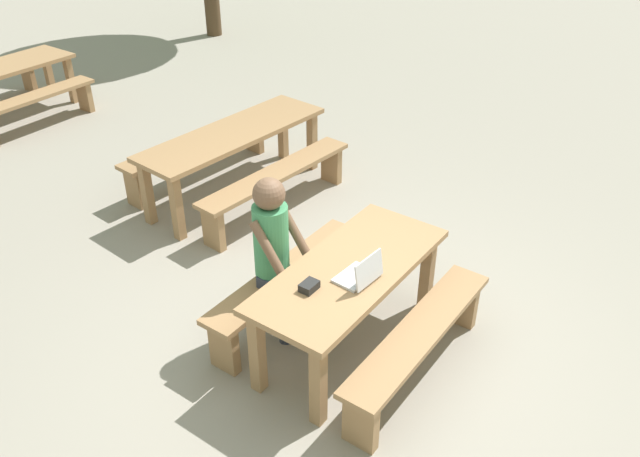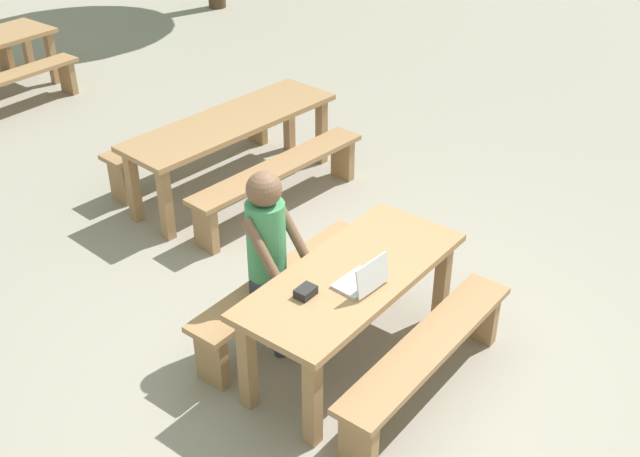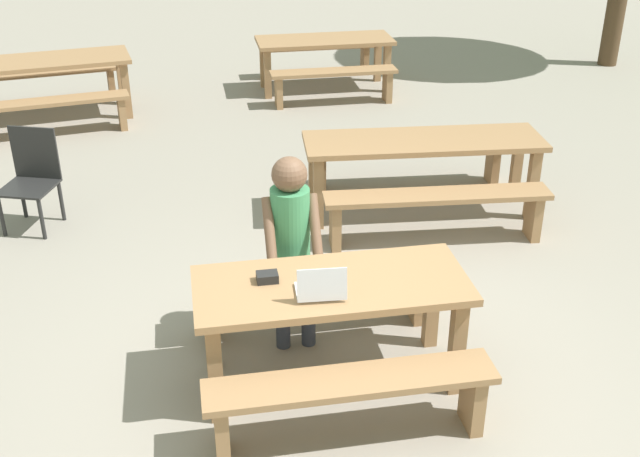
{
  "view_description": "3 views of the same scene",
  "coord_description": "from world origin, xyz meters",
  "px_view_note": "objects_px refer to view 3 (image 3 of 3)",
  "views": [
    {
      "loc": [
        -3.25,
        -2.08,
        3.52
      ],
      "look_at": [
        -0.03,
        0.25,
        1.0
      ],
      "focal_mm": 36.75,
      "sensor_mm": 36.0,
      "label": 1
    },
    {
      "loc": [
        -3.41,
        -2.39,
        3.67
      ],
      "look_at": [
        -0.03,
        0.25,
        1.0
      ],
      "focal_mm": 43.79,
      "sensor_mm": 36.0,
      "label": 2
    },
    {
      "loc": [
        -0.81,
        -4.1,
        3.28
      ],
      "look_at": [
        -0.03,
        0.25,
        1.0
      ],
      "focal_mm": 44.13,
      "sensor_mm": 36.0,
      "label": 3
    }
  ],
  "objects_px": {
    "picnic_table_rear": "(39,68)",
    "picnic_table_front": "(331,299)",
    "laptop": "(321,288)",
    "small_pouch": "(267,277)",
    "person_seated": "(291,236)",
    "plastic_chair": "(32,177)",
    "picnic_table_mid": "(325,47)",
    "picnic_table_distant": "(423,150)"
  },
  "relations": [
    {
      "from": "picnic_table_rear",
      "to": "picnic_table_front",
      "type": "bearing_deg",
      "value": -74.87
    },
    {
      "from": "laptop",
      "to": "small_pouch",
      "type": "xyz_separation_m",
      "value": [
        -0.3,
        0.23,
        -0.03
      ]
    },
    {
      "from": "person_seated",
      "to": "plastic_chair",
      "type": "bearing_deg",
      "value": 133.43
    },
    {
      "from": "picnic_table_front",
      "to": "person_seated",
      "type": "height_order",
      "value": "person_seated"
    },
    {
      "from": "picnic_table_front",
      "to": "picnic_table_rear",
      "type": "height_order",
      "value": "picnic_table_rear"
    },
    {
      "from": "picnic_table_front",
      "to": "plastic_chair",
      "type": "distance_m",
      "value": 3.5
    },
    {
      "from": "picnic_table_front",
      "to": "laptop",
      "type": "height_order",
      "value": "laptop"
    },
    {
      "from": "plastic_chair",
      "to": "small_pouch",
      "type": "bearing_deg",
      "value": -35.75
    },
    {
      "from": "picnic_table_front",
      "to": "picnic_table_mid",
      "type": "bearing_deg",
      "value": 79.85
    },
    {
      "from": "picnic_table_front",
      "to": "plastic_chair",
      "type": "height_order",
      "value": "plastic_chair"
    },
    {
      "from": "laptop",
      "to": "person_seated",
      "type": "height_order",
      "value": "person_seated"
    },
    {
      "from": "person_seated",
      "to": "picnic_table_mid",
      "type": "distance_m",
      "value": 5.88
    },
    {
      "from": "small_pouch",
      "to": "picnic_table_distant",
      "type": "height_order",
      "value": "small_pouch"
    },
    {
      "from": "picnic_table_distant",
      "to": "picnic_table_mid",
      "type": "bearing_deg",
      "value": 97.06
    },
    {
      "from": "laptop",
      "to": "picnic_table_mid",
      "type": "height_order",
      "value": "laptop"
    },
    {
      "from": "picnic_table_front",
      "to": "small_pouch",
      "type": "bearing_deg",
      "value": 168.38
    },
    {
      "from": "person_seated",
      "to": "picnic_table_mid",
      "type": "xyz_separation_m",
      "value": [
        1.3,
        5.73,
        -0.2
      ]
    },
    {
      "from": "picnic_table_mid",
      "to": "picnic_table_front",
      "type": "bearing_deg",
      "value": -99.97
    },
    {
      "from": "person_seated",
      "to": "picnic_table_rear",
      "type": "bearing_deg",
      "value": 114.53
    },
    {
      "from": "picnic_table_mid",
      "to": "picnic_table_distant",
      "type": "distance_m",
      "value": 3.97
    },
    {
      "from": "laptop",
      "to": "person_seated",
      "type": "relative_size",
      "value": 0.23
    },
    {
      "from": "laptop",
      "to": "picnic_table_front",
      "type": "bearing_deg",
      "value": -118.63
    },
    {
      "from": "laptop",
      "to": "person_seated",
      "type": "distance_m",
      "value": 0.71
    },
    {
      "from": "picnic_table_rear",
      "to": "picnic_table_distant",
      "type": "bearing_deg",
      "value": -50.05
    },
    {
      "from": "picnic_table_front",
      "to": "picnic_table_mid",
      "type": "distance_m",
      "value": 6.39
    },
    {
      "from": "plastic_chair",
      "to": "picnic_table_rear",
      "type": "bearing_deg",
      "value": 115.45
    },
    {
      "from": "laptop",
      "to": "picnic_table_distant",
      "type": "xyz_separation_m",
      "value": [
        1.4,
        2.48,
        -0.18
      ]
    },
    {
      "from": "picnic_table_rear",
      "to": "picnic_table_distant",
      "type": "relative_size",
      "value": 1.01
    },
    {
      "from": "laptop",
      "to": "small_pouch",
      "type": "relative_size",
      "value": 2.34
    },
    {
      "from": "laptop",
      "to": "plastic_chair",
      "type": "distance_m",
      "value": 3.57
    },
    {
      "from": "picnic_table_rear",
      "to": "laptop",
      "type": "bearing_deg",
      "value": -76.2
    },
    {
      "from": "picnic_table_mid",
      "to": "picnic_table_distant",
      "type": "relative_size",
      "value": 0.82
    },
    {
      "from": "plastic_chair",
      "to": "picnic_table_mid",
      "type": "height_order",
      "value": "plastic_chair"
    },
    {
      "from": "small_pouch",
      "to": "person_seated",
      "type": "xyz_separation_m",
      "value": [
        0.22,
        0.48,
        0.02
      ]
    },
    {
      "from": "picnic_table_rear",
      "to": "plastic_chair",
      "type": "bearing_deg",
      "value": -92.87
    },
    {
      "from": "small_pouch",
      "to": "picnic_table_rear",
      "type": "bearing_deg",
      "value": 110.7
    },
    {
      "from": "plastic_chair",
      "to": "laptop",
      "type": "bearing_deg",
      "value": -33.91
    },
    {
      "from": "laptop",
      "to": "picnic_table_distant",
      "type": "bearing_deg",
      "value": -115.72
    },
    {
      "from": "picnic_table_front",
      "to": "picnic_table_distant",
      "type": "relative_size",
      "value": 0.77
    },
    {
      "from": "picnic_table_front",
      "to": "small_pouch",
      "type": "xyz_separation_m",
      "value": [
        -0.39,
        0.08,
        0.15
      ]
    },
    {
      "from": "laptop",
      "to": "picnic_table_distant",
      "type": "height_order",
      "value": "laptop"
    },
    {
      "from": "plastic_chair",
      "to": "picnic_table_rear",
      "type": "height_order",
      "value": "plastic_chair"
    }
  ]
}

